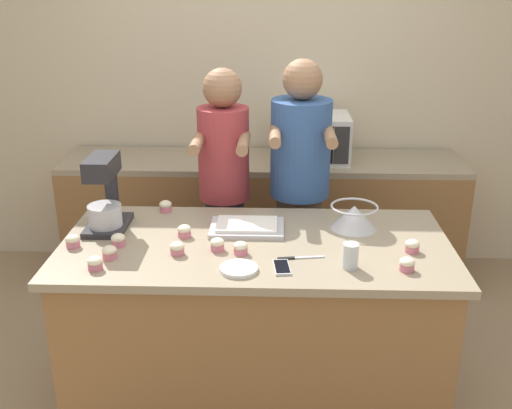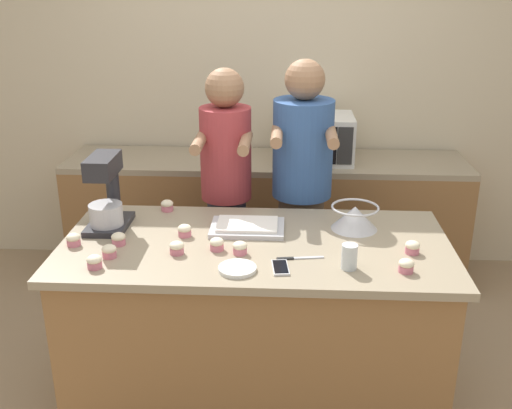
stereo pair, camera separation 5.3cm
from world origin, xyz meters
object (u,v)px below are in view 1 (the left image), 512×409
cupcake_10 (412,246)px  person_left (224,196)px  baking_tray (247,227)px  mixing_bowl (354,216)px  cupcake_3 (166,206)px  cupcake_0 (184,231)px  cupcake_9 (95,263)px  cupcake_4 (109,252)px  cupcake_6 (407,264)px  small_plate (239,269)px  cupcake_2 (73,241)px  drinking_glass (350,256)px  cupcake_5 (118,240)px  cupcake_7 (241,248)px  cupcake_8 (217,244)px  cell_phone (282,267)px  person_right (299,195)px  stand_mixer (105,197)px  knife (298,258)px  microwave_oven (313,138)px  cupcake_1 (177,248)px

cupcake_10 → person_left: bearing=141.1°
baking_tray → mixing_bowl: bearing=5.1°
mixing_bowl → cupcake_3: (-1.01, 0.20, -0.04)m
cupcake_0 → cupcake_9: size_ratio=1.00×
cupcake_4 → cupcake_9: bearing=-107.5°
cupcake_3 → cupcake_6: 1.37m
small_plate → cupcake_2: (-0.81, 0.22, 0.02)m
drinking_glass → cupcake_0: 0.85m
cupcake_5 → cupcake_3: bearing=72.0°
cupcake_7 → cupcake_8: (-0.11, 0.04, 0.00)m
cupcake_4 → mixing_bowl: bearing=18.8°
cupcake_5 → cupcake_6: same height
cupcake_5 → cupcake_9: size_ratio=1.00×
cell_phone → small_plate: (-0.19, -0.03, 0.00)m
cupcake_2 → cupcake_7: 0.81m
person_right → stand_mixer: bearing=-151.7°
knife → cupcake_2: 1.08m
cupcake_0 → cupcake_5: same height
cupcake_2 → cupcake_8: size_ratio=1.00×
baking_tray → microwave_oven: bearing=71.9°
cupcake_4 → cupcake_5: size_ratio=1.00×
knife → cupcake_0: (-0.56, 0.23, 0.03)m
cupcake_5 → mixing_bowl: bearing=12.6°
small_plate → cupcake_4: 0.61m
microwave_oven → cupcake_2: (-1.22, -1.45, -0.14)m
small_plate → knife: 0.30m
microwave_oven → knife: microwave_oven is taller
cupcake_1 → cupcake_8: 0.19m
cupcake_7 → cupcake_10: (0.81, 0.05, 0.00)m
mixing_bowl → cupcake_10: (0.24, -0.28, -0.04)m
cupcake_6 → person_left: bearing=132.8°
cupcake_2 → cupcake_5: 0.22m
mixing_bowl → cupcake_3: bearing=169.0°
cell_phone → cupcake_1: bearing=165.4°
cupcake_4 → cupcake_7: size_ratio=1.00×
cupcake_4 → microwave_oven: bearing=57.1°
person_right → stand_mixer: person_right is taller
cupcake_0 → cupcake_2: same height
mixing_bowl → cupcake_1: size_ratio=3.58×
stand_mixer → cupcake_6: stand_mixer is taller
drinking_glass → cupcake_0: (-0.79, 0.31, -0.03)m
cupcake_0 → cupcake_8: 0.24m
stand_mixer → cupcake_10: (1.51, -0.23, -0.14)m
cell_phone → cupcake_1: (-0.49, 0.13, 0.03)m
stand_mixer → cupcake_1: bearing=-36.0°
person_left → cupcake_0: person_left is taller
cupcake_5 → cupcake_9: (-0.04, -0.25, 0.00)m
cupcake_0 → cupcake_8: (0.18, -0.15, 0.00)m
person_left → cupcake_2: 1.02m
baking_tray → cupcake_2: size_ratio=5.48×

